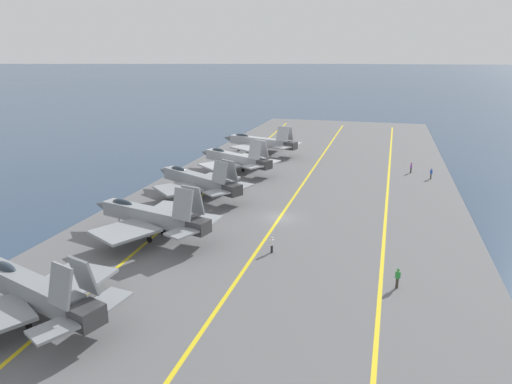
% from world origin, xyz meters
% --- Properties ---
extents(ground_plane, '(2000.00, 2000.00, 0.00)m').
position_xyz_m(ground_plane, '(0.00, 0.00, 0.00)').
color(ground_plane, '#2D425B').
extents(carrier_deck, '(176.34, 45.49, 0.40)m').
position_xyz_m(carrier_deck, '(0.00, 0.00, 0.20)').
color(carrier_deck, slate).
rests_on(carrier_deck, ground).
extents(deck_stripe_foul_line, '(158.70, 2.35, 0.01)m').
position_xyz_m(deck_stripe_foul_line, '(0.00, -12.51, 0.40)').
color(deck_stripe_foul_line, yellow).
rests_on(deck_stripe_foul_line, carrier_deck).
extents(deck_stripe_centerline, '(158.71, 0.36, 0.01)m').
position_xyz_m(deck_stripe_centerline, '(0.00, 0.00, 0.40)').
color(deck_stripe_centerline, yellow).
rests_on(deck_stripe_centerline, carrier_deck).
extents(deck_stripe_edge_line, '(158.55, 7.96, 0.01)m').
position_xyz_m(deck_stripe_edge_line, '(0.00, 12.51, 0.40)').
color(deck_stripe_edge_line, yellow).
rests_on(deck_stripe_edge_line, carrier_deck).
extents(parked_jet_nearest, '(12.67, 15.18, 6.08)m').
position_xyz_m(parked_jet_nearest, '(-26.83, 12.65, 2.79)').
color(parked_jet_nearest, gray).
rests_on(parked_jet_nearest, carrier_deck).
extents(parked_jet_second, '(13.73, 16.03, 6.50)m').
position_xyz_m(parked_jet_second, '(-9.93, 12.15, 2.91)').
color(parked_jet_second, gray).
rests_on(parked_jet_second, carrier_deck).
extents(parked_jet_third, '(13.02, 16.71, 6.04)m').
position_xyz_m(parked_jet_third, '(5.53, 13.18, 2.77)').
color(parked_jet_third, gray).
rests_on(parked_jet_third, carrier_deck).
extents(parked_jet_fourth, '(13.36, 15.83, 6.09)m').
position_xyz_m(parked_jet_fourth, '(20.11, 12.49, 2.76)').
color(parked_jet_fourth, '#A8AAAF').
rests_on(parked_jet_fourth, carrier_deck).
extents(parked_jet_fifth, '(13.67, 17.25, 5.96)m').
position_xyz_m(parked_jet_fifth, '(35.72, 12.43, 2.81)').
color(parked_jet_fifth, '#A8AAAF').
rests_on(parked_jet_fifth, carrier_deck).
extents(crew_green_vest, '(0.37, 0.44, 1.85)m').
position_xyz_m(crew_green_vest, '(-14.39, -13.67, 1.42)').
color(crew_green_vest, '#383328').
rests_on(crew_green_vest, carrier_deck).
extents(crew_white_vest, '(0.46, 0.44, 1.72)m').
position_xyz_m(crew_white_vest, '(-10.25, -1.56, 1.35)').
color(crew_white_vest, '#232328').
rests_on(crew_white_vest, carrier_deck).
extents(crew_blue_vest, '(0.30, 0.41, 1.80)m').
position_xyz_m(crew_blue_vest, '(24.48, -19.32, 1.39)').
color(crew_blue_vest, '#4C473D').
rests_on(crew_blue_vest, carrier_deck).
extents(crew_purple_vest, '(0.41, 0.30, 1.78)m').
position_xyz_m(crew_purple_vest, '(27.74, -16.38, 1.38)').
color(crew_purple_vest, '#383328').
rests_on(crew_purple_vest, carrier_deck).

